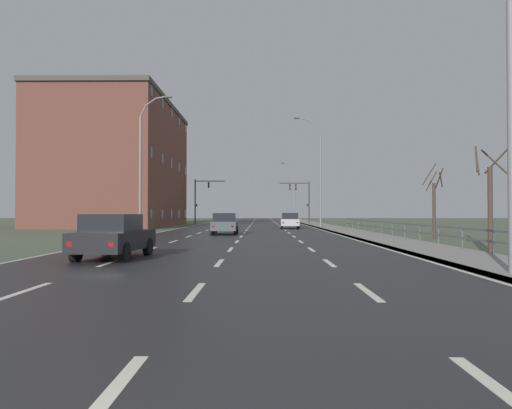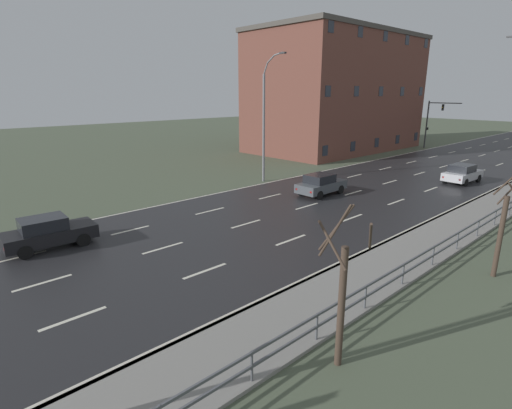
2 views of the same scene
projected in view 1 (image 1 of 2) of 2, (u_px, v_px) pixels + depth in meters
ground_plane at (249, 228)px, 50.12m from camera, size 160.00×160.00×0.12m
road_asphalt_strip at (251, 224)px, 62.11m from camera, size 14.00×120.00×0.03m
sidewalk_right at (315, 224)px, 62.02m from camera, size 3.00×120.00×0.12m
guardrail at (405, 228)px, 27.73m from camera, size 0.07×37.06×1.00m
street_lamp_foreground at (504, 56)px, 11.73m from camera, size 2.76×0.24×11.40m
street_lamp_midground at (319, 174)px, 49.50m from camera, size 2.88×0.24×11.71m
street_lamp_distant at (294, 192)px, 87.27m from camera, size 2.66×0.24×10.91m
street_lamp_left_bank at (142, 166)px, 34.55m from camera, size 2.41×0.24×10.28m
traffic_signal_right at (302, 195)px, 64.31m from camera, size 4.13×0.36×5.89m
traffic_signal_left at (200, 195)px, 65.29m from camera, size 4.27×0.36×6.23m
car_distant at (114, 236)px, 16.39m from camera, size 2.02×4.19×1.57m
car_near_left at (225, 224)px, 34.29m from camera, size 1.87×4.12×1.57m
car_near_right at (290, 221)px, 46.11m from camera, size 1.98×4.18×1.57m
brick_building at (118, 165)px, 55.52m from camera, size 12.81×23.22×14.56m
bare_tree_near at (490, 201)px, 19.50m from camera, size 1.50×1.48×4.49m
bare_tree_mid at (434, 205)px, 28.79m from camera, size 1.21×1.26×4.72m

